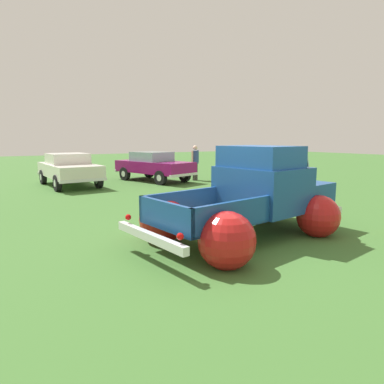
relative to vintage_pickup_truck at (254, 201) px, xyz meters
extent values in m
plane|color=#3D6B2D|center=(-0.39, -0.05, -0.76)|extent=(80.00, 80.00, 0.00)
cylinder|color=black|center=(0.94, 1.00, -0.38)|extent=(0.78, 0.31, 0.76)
cylinder|color=silver|center=(0.94, 1.00, -0.38)|extent=(0.37, 0.27, 0.34)
cylinder|color=black|center=(1.16, -0.73, -0.38)|extent=(0.78, 0.31, 0.76)
cylinder|color=silver|center=(1.16, -0.73, -0.38)|extent=(0.37, 0.27, 0.34)
cylinder|color=black|center=(-1.83, 0.64, -0.38)|extent=(0.78, 0.31, 0.76)
cylinder|color=silver|center=(-1.83, 0.64, -0.38)|extent=(0.37, 0.27, 0.34)
cylinder|color=black|center=(-1.61, -1.08, -0.38)|extent=(0.78, 0.31, 0.76)
cylinder|color=silver|center=(-1.61, -1.08, -0.38)|extent=(0.37, 0.27, 0.34)
sphere|color=red|center=(-1.84, 0.69, -0.32)|extent=(1.07, 1.07, 0.96)
sphere|color=red|center=(-1.61, -1.13, -0.32)|extent=(1.07, 1.07, 0.96)
cube|color=olive|center=(-1.33, -0.17, -0.22)|extent=(2.23, 1.79, 0.04)
cube|color=#19478C|center=(-1.42, 0.55, 0.01)|extent=(2.04, 0.34, 0.50)
cube|color=#19478C|center=(-1.24, -0.89, 0.01)|extent=(2.04, 0.34, 0.50)
cube|color=#19478C|center=(-0.35, -0.04, 0.01)|extent=(0.27, 1.54, 0.50)
cube|color=#19478C|center=(-2.30, -0.29, 0.01)|extent=(0.27, 1.54, 0.50)
cube|color=#19478C|center=(0.26, 0.03, 0.24)|extent=(1.65, 1.87, 0.95)
cube|color=#19478C|center=(0.16, 0.02, 0.94)|extent=(1.34, 1.67, 0.45)
cube|color=#8CADB7|center=(0.80, 0.10, 0.92)|extent=(0.33, 1.47, 0.38)
cube|color=#19478C|center=(1.30, 0.17, 0.04)|extent=(1.44, 1.77, 0.55)
sphere|color=red|center=(0.94, 1.03, -0.34)|extent=(1.03, 1.03, 0.92)
sphere|color=red|center=(1.17, -0.76, -0.34)|extent=(1.03, 1.03, 0.92)
cube|color=silver|center=(-2.61, -0.33, -0.30)|extent=(0.37, 1.98, 0.14)
cube|color=silver|center=(1.84, 0.23, -0.30)|extent=(0.37, 1.98, 0.14)
sphere|color=red|center=(-2.67, 0.46, -0.12)|extent=(0.12, 0.12, 0.11)
sphere|color=red|center=(-2.47, -1.11, -0.12)|extent=(0.12, 0.12, 0.11)
cylinder|color=black|center=(-0.76, 8.75, -0.43)|extent=(0.24, 0.67, 0.66)
cylinder|color=silver|center=(-0.76, 8.75, -0.43)|extent=(0.23, 0.31, 0.30)
cylinder|color=black|center=(-2.43, 8.66, -0.43)|extent=(0.24, 0.67, 0.66)
cylinder|color=silver|center=(-2.43, 8.66, -0.43)|extent=(0.23, 0.31, 0.30)
cylinder|color=black|center=(-0.90, 11.38, -0.43)|extent=(0.24, 0.67, 0.66)
cylinder|color=silver|center=(-0.90, 11.38, -0.43)|extent=(0.23, 0.31, 0.30)
cylinder|color=black|center=(-2.58, 11.29, -0.43)|extent=(0.24, 0.67, 0.66)
cylinder|color=silver|center=(-2.58, 11.29, -0.43)|extent=(0.23, 0.31, 0.30)
cube|color=silver|center=(-1.67, 10.02, -0.05)|extent=(2.02, 4.21, 0.55)
cube|color=silver|center=(-1.68, 10.19, 0.45)|extent=(1.65, 1.81, 0.45)
cube|color=silver|center=(-1.78, 12.04, -0.31)|extent=(1.86, 0.20, 0.12)
cube|color=silver|center=(-1.56, 8.01, -0.31)|extent=(1.86, 0.20, 0.12)
cylinder|color=black|center=(3.39, 8.57, -0.43)|extent=(0.37, 0.69, 0.66)
cylinder|color=silver|center=(3.39, 8.57, -0.43)|extent=(0.29, 0.34, 0.30)
cylinder|color=black|center=(1.86, 8.13, -0.43)|extent=(0.37, 0.69, 0.66)
cylinder|color=silver|center=(1.86, 8.13, -0.43)|extent=(0.29, 0.34, 0.30)
cylinder|color=black|center=(2.66, 11.10, -0.43)|extent=(0.37, 0.69, 0.66)
cylinder|color=silver|center=(2.66, 11.10, -0.43)|extent=(0.29, 0.34, 0.30)
cylinder|color=black|center=(1.14, 10.67, -0.43)|extent=(0.37, 0.69, 0.66)
cylinder|color=silver|center=(1.14, 10.67, -0.43)|extent=(0.29, 0.34, 0.30)
cube|color=#8C1466|center=(2.26, 9.62, -0.05)|extent=(2.77, 4.43, 0.55)
cube|color=#8CADB7|center=(2.22, 9.78, 0.45)|extent=(1.89, 2.07, 0.45)
cube|color=silver|center=(1.71, 11.56, -0.31)|extent=(1.73, 0.58, 0.12)
cube|color=silver|center=(2.82, 7.68, -0.31)|extent=(1.73, 0.58, 0.12)
cylinder|color=#4C4742|center=(4.21, 8.82, -0.33)|extent=(0.19, 0.19, 0.85)
cylinder|color=#4C4742|center=(4.05, 8.77, -0.33)|extent=(0.19, 0.19, 0.85)
cylinder|color=#334C8C|center=(4.13, 8.79, 0.41)|extent=(0.43, 0.43, 0.64)
cylinder|color=#334C8C|center=(4.34, 8.86, 0.44)|extent=(0.11, 0.11, 0.60)
cylinder|color=beige|center=(3.92, 8.72, 0.44)|extent=(0.11, 0.11, 0.60)
sphere|color=beige|center=(4.13, 8.79, 0.87)|extent=(0.29, 0.29, 0.23)
cube|color=black|center=(-0.36, 2.40, -0.74)|extent=(0.36, 0.36, 0.03)
cone|color=orange|center=(-0.36, 2.40, -0.43)|extent=(0.28, 0.28, 0.60)
cylinder|color=white|center=(-0.36, 2.40, -0.34)|extent=(0.17, 0.17, 0.08)
camera|label=1|loc=(-4.85, -5.24, 1.31)|focal=31.19mm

